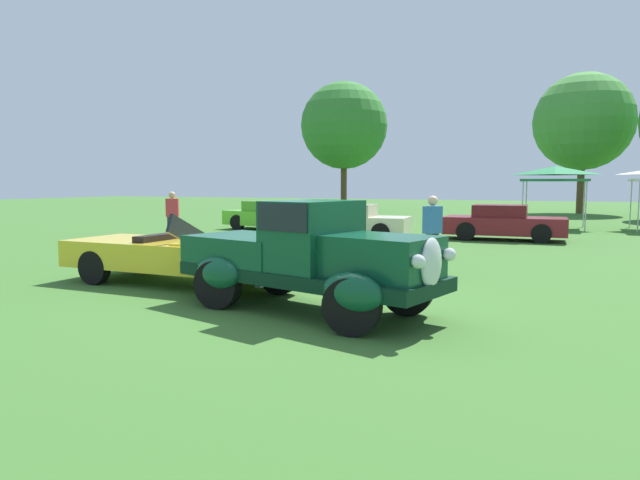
% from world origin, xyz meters
% --- Properties ---
extents(ground_plane, '(120.00, 120.00, 0.00)m').
position_xyz_m(ground_plane, '(0.00, 0.00, 0.00)').
color(ground_plane, '#386628').
extents(feature_pickup_truck, '(4.53, 2.63, 1.70)m').
position_xyz_m(feature_pickup_truck, '(0.11, -0.23, 0.87)').
color(feature_pickup_truck, black).
rests_on(feature_pickup_truck, ground_plane).
extents(neighbor_convertible, '(4.62, 1.79, 1.40)m').
position_xyz_m(neighbor_convertible, '(-3.16, 0.98, 0.58)').
color(neighbor_convertible, yellow).
rests_on(neighbor_convertible, ground_plane).
extents(show_car_lime, '(4.62, 2.61, 1.22)m').
position_xyz_m(show_car_lime, '(-7.60, 12.89, 0.60)').
color(show_car_lime, '#60C62D').
rests_on(show_car_lime, ground_plane).
extents(show_car_cream, '(4.00, 1.94, 1.22)m').
position_xyz_m(show_car_cream, '(-3.20, 10.75, 0.60)').
color(show_car_cream, beige).
rests_on(show_car_cream, ground_plane).
extents(show_car_burgundy, '(4.07, 1.82, 1.22)m').
position_xyz_m(show_car_burgundy, '(1.75, 12.43, 0.60)').
color(show_car_burgundy, maroon).
rests_on(show_car_burgundy, ground_plane).
extents(spectator_near_truck, '(0.47, 0.40, 1.69)m').
position_xyz_m(spectator_near_truck, '(-8.28, 7.22, 0.91)').
color(spectator_near_truck, '#383838').
rests_on(spectator_near_truck, ground_plane).
extents(spectator_between_cars, '(0.40, 0.47, 1.69)m').
position_xyz_m(spectator_between_cars, '(1.00, 4.36, 0.91)').
color(spectator_between_cars, '#383838').
rests_on(spectator_between_cars, ground_plane).
extents(canopy_tent_left_field, '(2.72, 2.72, 2.71)m').
position_xyz_m(canopy_tent_left_field, '(3.25, 18.66, 2.42)').
color(canopy_tent_left_field, '#B7B7BC').
rests_on(canopy_tent_left_field, ground_plane).
extents(treeline_far_left, '(6.24, 6.24, 9.24)m').
position_xyz_m(treeline_far_left, '(-11.15, 30.54, 6.10)').
color(treeline_far_left, brown).
rests_on(treeline_far_left, ground_plane).
extents(treeline_mid_left, '(6.26, 6.26, 9.08)m').
position_xyz_m(treeline_mid_left, '(4.59, 32.81, 5.94)').
color(treeline_mid_left, brown).
rests_on(treeline_mid_left, ground_plane).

